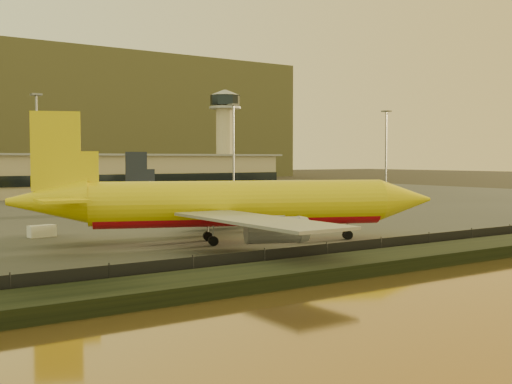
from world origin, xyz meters
The scene contains 10 objects.
ground centered at (0.00, 0.00, 0.00)m, with size 900.00×900.00×0.00m, color black.
embankment centered at (0.00, -17.00, 0.70)m, with size 320.00×7.00×1.40m, color black.
tarmac centered at (0.00, 95.00, 0.10)m, with size 320.00×220.00×0.20m, color #2D2D2D.
perimeter_fence centered at (0.00, -13.00, 1.30)m, with size 300.00×0.05×2.20m, color black.
control_tower centered at (70.00, 131.00, 21.66)m, with size 11.20×11.20×35.50m.
apron_light_masts centered at (15.00, 75.00, 15.70)m, with size 152.20×12.20×25.40m.
dhl_cargo_jet centered at (-4.72, 7.45, 5.28)m, with size 54.72×51.77×17.02m.
white_narrowbody_jet centered at (22.61, 59.40, 3.95)m, with size 43.69×42.19×12.57m.
gse_vehicle_yellow centered at (11.45, 22.21, 1.13)m, with size 4.12×1.86×1.86m, color yellow.
gse_vehicle_white centered at (-23.94, 28.05, 1.04)m, with size 3.71×1.67×1.67m, color silver.
Camera 1 is at (-49.95, -64.13, 11.36)m, focal length 45.00 mm.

